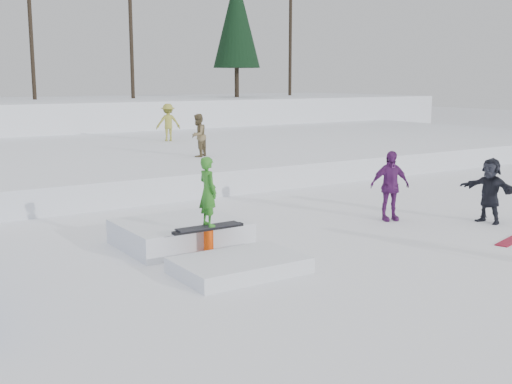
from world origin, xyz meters
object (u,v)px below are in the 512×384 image
walker_olive (198,135)px  spectator_purple (390,186)px  jib_rail_feature (195,238)px  spectator_dark (490,190)px  walker_ygreen (168,122)px

walker_olive → spectator_purple: 9.21m
jib_rail_feature → spectator_dark: bearing=-11.8°
walker_olive → spectator_dark: size_ratio=0.94×
spectator_purple → walker_ygreen: bearing=105.9°
walker_olive → walker_ygreen: (1.74, 6.17, 0.07)m
spectator_purple → jib_rail_feature: 5.76m
walker_ygreen → spectator_purple: (-1.03, -15.33, -0.75)m
spectator_purple → spectator_dark: bearing=-20.2°
spectator_purple → jib_rail_feature: (-5.72, -0.02, -0.61)m
spectator_purple → jib_rail_feature: bearing=-160.1°
walker_ygreen → spectator_dark: (0.91, -16.95, -0.82)m
walker_olive → walker_ygreen: size_ratio=0.92×
walker_olive → jib_rail_feature: size_ratio=0.36×
walker_olive → walker_ygreen: walker_ygreen is taller
walker_olive → spectator_purple: walker_olive is taller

